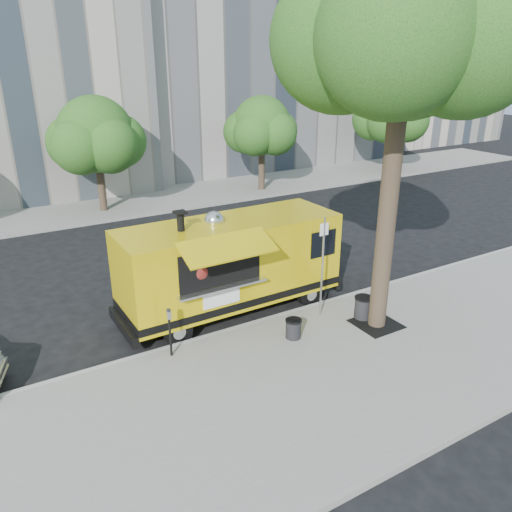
{
  "coord_description": "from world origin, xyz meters",
  "views": [
    {
      "loc": [
        -6.67,
        -11.77,
        7.14
      ],
      "look_at": [
        0.29,
        0.0,
        1.74
      ],
      "focal_mm": 35.0,
      "sensor_mm": 36.0,
      "label": 1
    }
  ],
  "objects_px": {
    "food_truck": "(230,263)",
    "trash_bin_right": "(363,307)",
    "far_tree_b": "(95,135)",
    "far_tree_d": "(392,113)",
    "sign_post": "(323,261)",
    "street_tree": "(407,18)",
    "trash_bin_left": "(293,328)",
    "parking_meter": "(170,326)",
    "far_tree_c": "(262,126)"
  },
  "relations": [
    {
      "from": "far_tree_c",
      "to": "far_tree_d",
      "type": "relative_size",
      "value": 0.92
    },
    {
      "from": "far_tree_d",
      "to": "trash_bin_left",
      "type": "height_order",
      "value": "far_tree_d"
    },
    {
      "from": "parking_meter",
      "to": "trash_bin_right",
      "type": "height_order",
      "value": "parking_meter"
    },
    {
      "from": "trash_bin_left",
      "to": "far_tree_b",
      "type": "bearing_deg",
      "value": 94.42
    },
    {
      "from": "trash_bin_left",
      "to": "sign_post",
      "type": "bearing_deg",
      "value": 24.93
    },
    {
      "from": "far_tree_d",
      "to": "trash_bin_right",
      "type": "relative_size",
      "value": 8.61
    },
    {
      "from": "far_tree_c",
      "to": "trash_bin_right",
      "type": "height_order",
      "value": "far_tree_c"
    },
    {
      "from": "far_tree_b",
      "to": "sign_post",
      "type": "bearing_deg",
      "value": -79.85
    },
    {
      "from": "far_tree_b",
      "to": "food_truck",
      "type": "relative_size",
      "value": 0.8
    },
    {
      "from": "food_truck",
      "to": "trash_bin_left",
      "type": "distance_m",
      "value": 2.74
    },
    {
      "from": "far_tree_c",
      "to": "sign_post",
      "type": "relative_size",
      "value": 1.74
    },
    {
      "from": "parking_meter",
      "to": "street_tree",
      "type": "bearing_deg",
      "value": -14.52
    },
    {
      "from": "far_tree_d",
      "to": "food_truck",
      "type": "height_order",
      "value": "far_tree_d"
    },
    {
      "from": "parking_meter",
      "to": "food_truck",
      "type": "relative_size",
      "value": 0.19
    },
    {
      "from": "far_tree_d",
      "to": "street_tree",
      "type": "bearing_deg",
      "value": -135.0
    },
    {
      "from": "trash_bin_left",
      "to": "trash_bin_right",
      "type": "bearing_deg",
      "value": -2.69
    },
    {
      "from": "street_tree",
      "to": "parking_meter",
      "type": "relative_size",
      "value": 7.69
    },
    {
      "from": "far_tree_c",
      "to": "far_tree_d",
      "type": "distance_m",
      "value": 10.0
    },
    {
      "from": "trash_bin_right",
      "to": "sign_post",
      "type": "bearing_deg",
      "value": 141.95
    },
    {
      "from": "far_tree_d",
      "to": "parking_meter",
      "type": "relative_size",
      "value": 4.23
    },
    {
      "from": "far_tree_c",
      "to": "parking_meter",
      "type": "height_order",
      "value": "far_tree_c"
    },
    {
      "from": "far_tree_b",
      "to": "trash_bin_left",
      "type": "relative_size",
      "value": 10.21
    },
    {
      "from": "street_tree",
      "to": "sign_post",
      "type": "relative_size",
      "value": 3.42
    },
    {
      "from": "far_tree_b",
      "to": "far_tree_d",
      "type": "height_order",
      "value": "far_tree_d"
    },
    {
      "from": "parking_meter",
      "to": "far_tree_c",
      "type": "bearing_deg",
      "value": 51.34
    },
    {
      "from": "trash_bin_right",
      "to": "far_tree_b",
      "type": "bearing_deg",
      "value": 103.21
    },
    {
      "from": "street_tree",
      "to": "parking_meter",
      "type": "height_order",
      "value": "street_tree"
    },
    {
      "from": "far_tree_c",
      "to": "trash_bin_left",
      "type": "height_order",
      "value": "far_tree_c"
    },
    {
      "from": "far_tree_b",
      "to": "far_tree_d",
      "type": "bearing_deg",
      "value": -0.3
    },
    {
      "from": "parking_meter",
      "to": "sign_post",
      "type": "bearing_deg",
      "value": -2.52
    },
    {
      "from": "food_truck",
      "to": "trash_bin_right",
      "type": "relative_size",
      "value": 10.45
    },
    {
      "from": "far_tree_b",
      "to": "food_truck",
      "type": "xyz_separation_m",
      "value": [
        0.54,
        -12.48,
        -2.25
      ]
    },
    {
      "from": "street_tree",
      "to": "far_tree_d",
      "type": "height_order",
      "value": "street_tree"
    },
    {
      "from": "sign_post",
      "to": "street_tree",
      "type": "bearing_deg",
      "value": -49.97
    },
    {
      "from": "far_tree_b",
      "to": "food_truck",
      "type": "bearing_deg",
      "value": -87.53
    },
    {
      "from": "sign_post",
      "to": "trash_bin_right",
      "type": "xyz_separation_m",
      "value": [
        0.97,
        -0.76,
        -1.35
      ]
    },
    {
      "from": "far_tree_c",
      "to": "parking_meter",
      "type": "distance_m",
      "value": 17.82
    },
    {
      "from": "sign_post",
      "to": "trash_bin_right",
      "type": "height_order",
      "value": "sign_post"
    },
    {
      "from": "parking_meter",
      "to": "trash_bin_left",
      "type": "height_order",
      "value": "parking_meter"
    },
    {
      "from": "parking_meter",
      "to": "food_truck",
      "type": "xyz_separation_m",
      "value": [
        2.54,
        1.57,
        0.6
      ]
    },
    {
      "from": "food_truck",
      "to": "trash_bin_right",
      "type": "height_order",
      "value": "food_truck"
    },
    {
      "from": "trash_bin_right",
      "to": "street_tree",
      "type": "bearing_deg",
      "value": -81.04
    },
    {
      "from": "far_tree_c",
      "to": "parking_meter",
      "type": "relative_size",
      "value": 3.9
    },
    {
      "from": "street_tree",
      "to": "sign_post",
      "type": "bearing_deg",
      "value": 130.03
    },
    {
      "from": "far_tree_b",
      "to": "far_tree_d",
      "type": "relative_size",
      "value": 0.97
    },
    {
      "from": "food_truck",
      "to": "sign_post",
      "type": "bearing_deg",
      "value": -42.15
    },
    {
      "from": "far_tree_b",
      "to": "trash_bin_right",
      "type": "bearing_deg",
      "value": -76.79
    },
    {
      "from": "far_tree_c",
      "to": "trash_bin_left",
      "type": "relative_size",
      "value": 9.67
    },
    {
      "from": "food_truck",
      "to": "trash_bin_left",
      "type": "bearing_deg",
      "value": -76.6
    },
    {
      "from": "street_tree",
      "to": "trash_bin_right",
      "type": "height_order",
      "value": "street_tree"
    }
  ]
}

